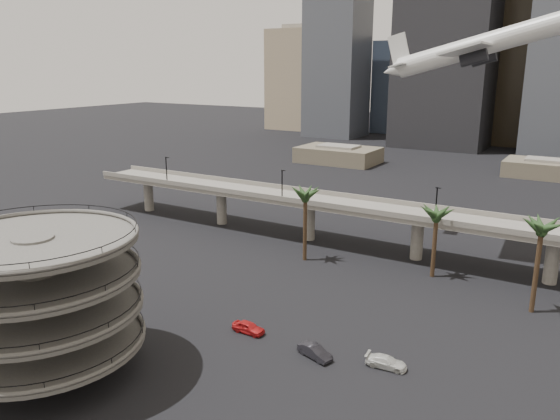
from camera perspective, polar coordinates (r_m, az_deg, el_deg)
The scene contains 10 objects.
ground at distance 63.69m, azimuth -12.68°, elevation -17.78°, with size 700.00×700.00×0.00m, color black.
parking_ramp at distance 66.10m, azimuth -23.87°, elevation -7.90°, with size 22.20×22.20×17.35m.
overpass at distance 103.82m, azimuth 8.47°, elevation -0.17°, with size 130.00×9.30×14.70m.
palm_trees at distance 88.79m, azimuth 14.27°, elevation -0.31°, with size 42.40×10.40×14.00m.
low_buildings at distance 185.35m, azimuth 21.11°, elevation 4.20°, with size 135.00×27.50×6.80m.
skyline at distance 255.98m, azimuth 27.11°, elevation 15.31°, with size 269.00×86.00×117.41m.
airborne_jet at distance 112.59m, azimuth 20.09°, elevation 15.73°, with size 37.89×33.51×13.80m.
car_a at distance 73.20m, azimuth -3.32°, elevation -12.14°, with size 1.81×4.50×1.53m, color red.
car_b at distance 67.69m, azimuth 3.66°, elevation -14.54°, with size 1.63×4.66×1.54m, color #232228.
car_c at distance 66.79m, azimuth 11.04°, elevation -15.32°, with size 1.95×4.80×1.39m, color silver.
Camera 1 is at (38.52, -37.66, 33.97)m, focal length 35.00 mm.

